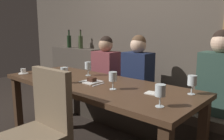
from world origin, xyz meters
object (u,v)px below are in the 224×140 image
object	(u,v)px
chair_near_side	(41,124)
diner_far_end	(219,75)
wine_bottle_pale_label	(81,42)
wine_glass_end_left	(88,66)
wine_glass_center_front	(160,91)
wine_glass_end_right	(64,72)
diner_redhead	(106,64)
wine_glass_near_left	(113,77)
banquette_bench	(133,111)
diner_bearded	(138,67)
wine_bottle_dark_red	(69,41)
fork_on_table	(99,85)
dessert_plate	(91,81)
wine_glass_near_right	(192,81)
dining_table	(94,90)
espresso_cup	(23,72)

from	to	relation	value
chair_near_side	diner_far_end	bearing A→B (deg)	58.97
wine_bottle_pale_label	wine_glass_end_left	distance (m)	1.36
wine_glass_center_front	wine_glass_end_right	size ratio (longest dim) A/B	1.00
wine_bottle_pale_label	diner_redhead	bearing A→B (deg)	-18.09
wine_glass_center_front	wine_glass_end_right	bearing A→B (deg)	-179.33
wine_bottle_pale_label	wine_glass_near_left	xyz separation A→B (m)	(1.71, -1.09, -0.21)
banquette_bench	wine_glass_end_right	xyz separation A→B (m)	(-0.20, -0.92, 0.63)
chair_near_side	wine_bottle_pale_label	size ratio (longest dim) A/B	3.01
diner_bearded	wine_bottle_dark_red	xyz separation A→B (m)	(-1.75, 0.29, 0.26)
wine_glass_end_left	fork_on_table	world-z (taller)	wine_glass_end_left
wine_glass_center_front	wine_glass_near_left	world-z (taller)	same
diner_redhead	dessert_plate	world-z (taller)	diner_redhead
wine_bottle_pale_label	wine_glass_near_right	size ratio (longest dim) A/B	1.99
wine_bottle_pale_label	wine_glass_near_left	world-z (taller)	wine_bottle_pale_label
chair_near_side	wine_glass_near_right	size ratio (longest dim) A/B	5.98
dining_table	espresso_cup	distance (m)	1.03
chair_near_side	wine_bottle_dark_red	bearing A→B (deg)	136.90
diner_far_end	wine_glass_center_front	bearing A→B (deg)	-97.23
wine_glass_near_right	wine_bottle_pale_label	bearing A→B (deg)	161.77
espresso_cup	dessert_plate	distance (m)	1.00
wine_glass_end_left	dessert_plate	size ratio (longest dim) A/B	0.86
wine_glass_center_front	fork_on_table	size ratio (longest dim) A/B	0.96
banquette_bench	diner_redhead	distance (m)	0.77
chair_near_side	diner_redhead	world-z (taller)	diner_redhead
dining_table	banquette_bench	bearing A→B (deg)	90.00
diner_far_end	banquette_bench	bearing A→B (deg)	-178.81
diner_bearded	wine_glass_near_left	world-z (taller)	diner_bearded
dining_table	fork_on_table	bearing A→B (deg)	-21.95
chair_near_side	diner_far_end	distance (m)	1.71
wine_glass_center_front	wine_glass_near_right	xyz separation A→B (m)	(0.04, 0.46, -0.00)
wine_glass_near_right	dessert_plate	size ratio (longest dim) A/B	0.86
dining_table	wine_glass_near_right	distance (m)	0.99
banquette_bench	wine_bottle_pale_label	world-z (taller)	wine_bottle_pale_label
dining_table	dessert_plate	xyz separation A→B (m)	(-0.02, -0.02, 0.10)
banquette_bench	dessert_plate	bearing A→B (deg)	-91.63
dessert_plate	wine_glass_end_left	bearing A→B (deg)	142.84
banquette_bench	wine_glass_near_right	world-z (taller)	wine_glass_near_right
banquette_bench	dessert_plate	world-z (taller)	dessert_plate
banquette_bench	chair_near_side	distance (m)	1.47
wine_glass_end_right	fork_on_table	world-z (taller)	wine_glass_end_right
chair_near_side	dessert_plate	size ratio (longest dim) A/B	5.16
dining_table	banquette_bench	xyz separation A→B (m)	(0.00, 0.70, -0.42)
dining_table	diner_bearded	world-z (taller)	diner_bearded
diner_far_end	fork_on_table	world-z (taller)	diner_far_end
wine_bottle_pale_label	wine_glass_end_right	bearing A→B (deg)	-46.37
wine_glass_center_front	wine_bottle_pale_label	bearing A→B (deg)	151.79
fork_on_table	wine_bottle_pale_label	bearing A→B (deg)	141.43
diner_far_end	diner_bearded	bearing A→B (deg)	179.70
chair_near_side	diner_far_end	world-z (taller)	diner_far_end
wine_bottle_dark_red	fork_on_table	distance (m)	2.13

